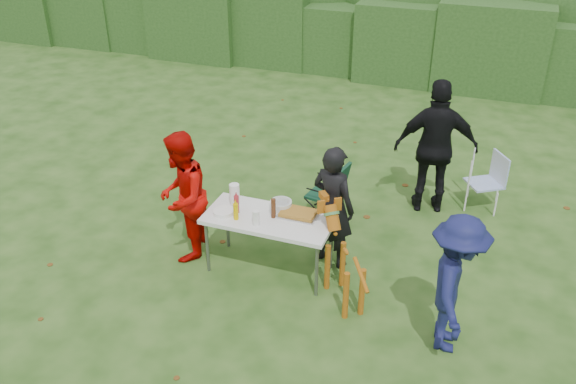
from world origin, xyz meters
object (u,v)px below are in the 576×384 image
(person_red_jacket, at_px, (182,197))
(lawn_chair, at_px, (484,181))
(person_cook, at_px, (333,207))
(child, at_px, (455,285))
(camping_chair, at_px, (326,191))
(folding_table, at_px, (269,221))
(beer_bottle, at_px, (273,208))
(ketchup_bottle, at_px, (237,204))
(dog, at_px, (345,264))
(person_black_puffy, at_px, (436,147))
(paper_towel_roll, at_px, (235,194))
(mustard_bottle, at_px, (236,212))

(person_red_jacket, distance_m, lawn_chair, 4.21)
(person_cook, height_order, child, person_cook)
(person_cook, bearing_deg, camping_chair, -50.08)
(folding_table, height_order, lawn_chair, lawn_chair)
(camping_chair, bearing_deg, beer_bottle, 90.07)
(person_cook, distance_m, ketchup_bottle, 1.14)
(folding_table, bearing_deg, camping_chair, 78.25)
(person_red_jacket, height_order, dog, person_red_jacket)
(person_black_puffy, bearing_deg, person_cook, 47.72)
(camping_chair, xyz_separation_m, paper_towel_roll, (-0.78, -1.22, 0.45))
(folding_table, height_order, paper_towel_roll, paper_towel_roll)
(child, bearing_deg, mustard_bottle, 74.30)
(camping_chair, bearing_deg, child, 144.31)
(person_black_puffy, xyz_separation_m, paper_towel_roll, (-2.08, -1.98, -0.08))
(person_cook, xyz_separation_m, camping_chair, (-0.36, 0.95, -0.36))
(person_black_puffy, xyz_separation_m, dog, (-0.59, -2.39, -0.44))
(folding_table, xyz_separation_m, child, (2.17, -0.56, 0.07))
(person_black_puffy, distance_m, paper_towel_roll, 2.87)
(person_black_puffy, bearing_deg, lawn_chair, -168.88)
(mustard_bottle, relative_size, paper_towel_roll, 0.77)
(child, xyz_separation_m, lawn_chair, (0.10, 3.00, -0.35))
(person_red_jacket, xyz_separation_m, dog, (2.10, -0.22, -0.31))
(person_black_puffy, distance_m, lawn_chair, 0.94)
(dog, relative_size, mustard_bottle, 5.37)
(beer_bottle, bearing_deg, child, -15.26)
(person_cook, relative_size, beer_bottle, 6.47)
(person_black_puffy, relative_size, mustard_bottle, 9.50)
(person_red_jacket, distance_m, person_black_puffy, 3.46)
(folding_table, height_order, person_black_puffy, person_black_puffy)
(folding_table, xyz_separation_m, person_black_puffy, (1.58, 2.13, 0.26))
(dog, relative_size, lawn_chair, 1.34)
(lawn_chair, relative_size, beer_bottle, 3.35)
(lawn_chair, height_order, paper_towel_roll, paper_towel_roll)
(beer_bottle, bearing_deg, person_cook, 34.18)
(beer_bottle, distance_m, paper_towel_roll, 0.56)
(person_black_puffy, height_order, camping_chair, person_black_puffy)
(person_cook, relative_size, person_black_puffy, 0.82)
(folding_table, height_order, ketchup_bottle, ketchup_bottle)
(person_red_jacket, height_order, paper_towel_roll, person_red_jacket)
(mustard_bottle, bearing_deg, folding_table, 26.04)
(child, relative_size, mustard_bottle, 7.56)
(beer_bottle, bearing_deg, dog, -16.56)
(person_red_jacket, bearing_deg, folding_table, 78.79)
(dog, bearing_deg, lawn_chair, -63.80)
(folding_table, xyz_separation_m, ketchup_bottle, (-0.39, -0.03, 0.16))
(person_red_jacket, height_order, ketchup_bottle, person_red_jacket)
(person_black_puffy, bearing_deg, mustard_bottle, 36.54)
(lawn_chair, distance_m, mustard_bottle, 3.72)
(child, distance_m, paper_towel_roll, 2.77)
(lawn_chair, bearing_deg, person_cook, 18.09)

